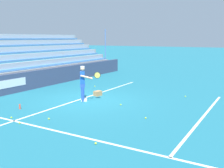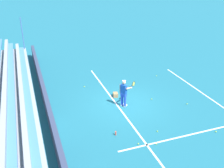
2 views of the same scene
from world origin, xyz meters
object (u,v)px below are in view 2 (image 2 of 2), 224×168
(tennis_ball_far_left, at_px, (152,99))
(tennis_ball_toward_net, at_px, (138,144))
(ball_box_cardboard, at_px, (115,95))
(tennis_ball_by_box, at_px, (156,76))
(tennis_ball_stray_back, at_px, (157,131))
(tennis_ball_on_baseline, at_px, (187,104))
(tennis_ball_midcourt, at_px, (84,87))
(tennis_ball_far_right, at_px, (216,132))
(tennis_ball_near_player, at_px, (156,144))
(water_bottle, at_px, (116,133))
(tennis_player, at_px, (124,93))

(tennis_ball_far_left, relative_size, tennis_ball_toward_net, 1.00)
(ball_box_cardboard, distance_m, tennis_ball_by_box, 4.65)
(tennis_ball_far_left, distance_m, tennis_ball_stray_back, 3.52)
(ball_box_cardboard, height_order, tennis_ball_toward_net, ball_box_cardboard)
(tennis_ball_far_left, bearing_deg, tennis_ball_by_box, 147.21)
(tennis_ball_by_box, relative_size, tennis_ball_on_baseline, 1.00)
(tennis_ball_midcourt, xyz_separation_m, tennis_ball_far_right, (7.56, 5.16, 0.00))
(tennis_ball_toward_net, bearing_deg, tennis_ball_far_left, 144.95)
(tennis_ball_near_player, distance_m, tennis_ball_on_baseline, 4.68)
(ball_box_cardboard, bearing_deg, tennis_ball_on_baseline, 57.35)
(tennis_ball_near_player, height_order, tennis_ball_on_baseline, same)
(tennis_ball_midcourt, relative_size, tennis_ball_toward_net, 1.00)
(ball_box_cardboard, xyz_separation_m, tennis_ball_far_left, (1.17, 2.05, -0.10))
(tennis_ball_far_left, height_order, tennis_ball_midcourt, same)
(tennis_ball_by_box, xyz_separation_m, tennis_ball_on_baseline, (4.55, -0.31, 0.00))
(tennis_ball_midcourt, height_order, tennis_ball_by_box, same)
(tennis_ball_far_right, bearing_deg, tennis_ball_toward_net, -95.96)
(water_bottle, bearing_deg, tennis_ball_on_baseline, 105.84)
(water_bottle, bearing_deg, tennis_ball_far_left, 128.62)
(ball_box_cardboard, distance_m, tennis_ball_far_left, 2.36)
(tennis_ball_toward_net, bearing_deg, tennis_ball_by_box, 145.97)
(tennis_ball_by_box, height_order, water_bottle, water_bottle)
(tennis_player, relative_size, water_bottle, 7.80)
(tennis_ball_far_left, xyz_separation_m, tennis_ball_on_baseline, (1.29, 1.80, 0.00))
(tennis_ball_by_box, bearing_deg, tennis_ball_stray_back, -27.84)
(tennis_ball_midcourt, xyz_separation_m, tennis_ball_stray_back, (6.50, 2.30, 0.00))
(tennis_ball_near_player, bearing_deg, tennis_ball_on_baseline, 127.92)
(tennis_ball_midcourt, bearing_deg, tennis_ball_on_baseline, 50.16)
(tennis_player, relative_size, tennis_ball_near_player, 25.98)
(tennis_ball_toward_net, bearing_deg, tennis_ball_stray_back, 114.05)
(tennis_ball_near_player, distance_m, tennis_ball_toward_net, 0.87)
(tennis_ball_stray_back, bearing_deg, tennis_ball_toward_net, -65.95)
(tennis_ball_far_left, distance_m, tennis_ball_midcourt, 4.88)
(tennis_ball_near_player, height_order, water_bottle, water_bottle)
(tennis_ball_toward_net, distance_m, tennis_ball_by_box, 8.60)
(tennis_ball_near_player, relative_size, tennis_ball_far_left, 1.00)
(tennis_player, distance_m, tennis_ball_stray_back, 3.27)
(tennis_ball_far_left, relative_size, water_bottle, 0.30)
(tennis_ball_stray_back, bearing_deg, tennis_ball_far_right, 69.76)
(ball_box_cardboard, relative_size, tennis_ball_far_right, 6.06)
(tennis_ball_far_left, xyz_separation_m, tennis_ball_far_right, (4.31, 1.52, 0.00))
(tennis_ball_on_baseline, height_order, water_bottle, water_bottle)
(tennis_player, relative_size, ball_box_cardboard, 4.29)
(tennis_ball_stray_back, relative_size, tennis_ball_far_right, 1.00)
(tennis_ball_far_left, relative_size, tennis_ball_on_baseline, 1.00)
(ball_box_cardboard, distance_m, tennis_ball_toward_net, 5.08)
(ball_box_cardboard, height_order, tennis_ball_by_box, ball_box_cardboard)
(tennis_ball_on_baseline, bearing_deg, tennis_player, -106.40)
(tennis_ball_on_baseline, relative_size, water_bottle, 0.30)
(tennis_ball_far_left, relative_size, tennis_ball_stray_back, 1.00)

